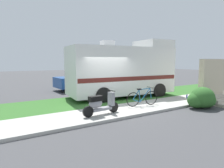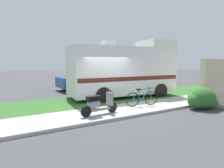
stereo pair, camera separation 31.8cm
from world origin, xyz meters
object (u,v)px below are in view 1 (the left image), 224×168
at_px(motorhome_rv, 123,70).
at_px(scooter, 100,104).
at_px(bottle_green, 187,96).
at_px(bicycle, 142,98).
at_px(pickup_truck_far, 105,74).
at_px(pickup_truck_near, 97,77).

xyz_separation_m(motorhome_rv, scooter, (-3.40, -3.22, -1.16)).
bearing_deg(motorhome_rv, bottle_green, -46.20).
bearing_deg(scooter, bicycle, 8.23).
relative_size(motorhome_rv, bottle_green, 27.13).
distance_m(pickup_truck_far, bottle_green, 10.17).
distance_m(scooter, bottle_green, 6.07).
bearing_deg(bicycle, bottle_green, 1.55).
height_order(scooter, pickup_truck_far, pickup_truck_far).
bearing_deg(bicycle, scooter, -171.77).
height_order(motorhome_rv, bicycle, motorhome_rv).
bearing_deg(bicycle, pickup_truck_near, 79.39).
bearing_deg(pickup_truck_far, pickup_truck_near, -129.77).
bearing_deg(scooter, pickup_truck_far, 59.13).
distance_m(bicycle, pickup_truck_far, 10.93).
distance_m(bicycle, pickup_truck_near, 7.46).
height_order(scooter, bicycle, scooter).
xyz_separation_m(pickup_truck_near, pickup_truck_far, (2.43, 2.92, 0.02)).
height_order(motorhome_rv, pickup_truck_far, motorhome_rv).
relative_size(motorhome_rv, pickup_truck_near, 1.16).
distance_m(motorhome_rv, pickup_truck_near, 4.56).
xyz_separation_m(motorhome_rv, pickup_truck_far, (2.94, 7.38, -0.77)).
height_order(scooter, bottle_green, scooter).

